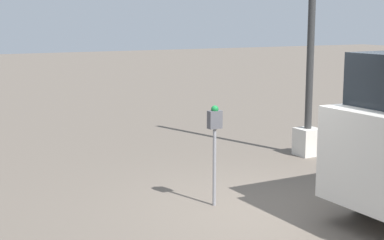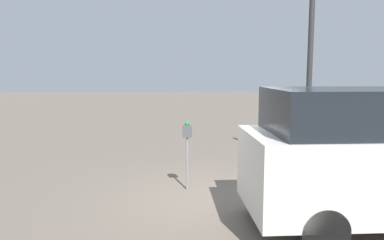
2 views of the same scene
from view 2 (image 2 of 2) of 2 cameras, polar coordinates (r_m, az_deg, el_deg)
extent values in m
plane|color=#60564C|center=(7.76, 4.40, -11.82)|extent=(80.00, 80.00, 0.00)
cylinder|color=gray|center=(8.11, -0.74, -6.67)|extent=(0.05, 0.05, 1.16)
cube|color=#47474C|center=(7.97, -0.74, -1.72)|extent=(0.20, 0.11, 0.26)
sphere|color=#14662D|center=(7.94, -0.75, -0.64)|extent=(0.11, 0.11, 0.11)
cube|color=beige|center=(10.63, 16.99, -5.27)|extent=(0.44, 0.44, 0.55)
cylinder|color=#2D2D2D|center=(10.39, 17.53, 8.49)|extent=(0.14, 0.14, 4.51)
cylinder|color=black|center=(7.21, 14.13, -10.63)|extent=(0.70, 0.25, 0.70)
cylinder|color=black|center=(5.73, 19.40, -15.67)|extent=(0.70, 0.25, 0.70)
camera|label=1|loc=(4.04, -83.47, 3.35)|focal=55.00mm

